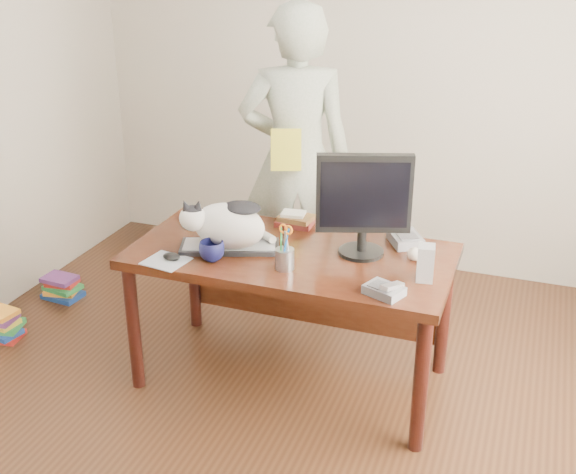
% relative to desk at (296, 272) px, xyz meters
% --- Properties ---
extents(room, '(4.50, 4.50, 4.50)m').
position_rel_desk_xyz_m(room, '(0.00, -0.68, 0.75)').
color(room, black).
rests_on(room, ground).
extents(desk, '(1.60, 0.80, 0.75)m').
position_rel_desk_xyz_m(desk, '(0.00, 0.00, 0.00)').
color(desk, black).
rests_on(desk, ground).
extents(keyboard, '(0.53, 0.34, 0.03)m').
position_rel_desk_xyz_m(keyboard, '(-0.30, -0.16, 0.16)').
color(keyboard, black).
rests_on(keyboard, desk).
extents(cat, '(0.47, 0.35, 0.27)m').
position_rel_desk_xyz_m(cat, '(-0.32, -0.16, 0.29)').
color(cat, white).
rests_on(cat, keyboard).
extents(monitor, '(0.45, 0.28, 0.52)m').
position_rel_desk_xyz_m(monitor, '(0.34, 0.00, 0.44)').
color(monitor, black).
rests_on(monitor, desk).
extents(pen_cup, '(0.11, 0.11, 0.23)m').
position_rel_desk_xyz_m(pen_cup, '(0.04, -0.27, 0.21)').
color(pen_cup, '#97969C').
rests_on(pen_cup, desk).
extents(mousepad, '(0.22, 0.21, 0.00)m').
position_rel_desk_xyz_m(mousepad, '(-0.53, -0.40, 0.15)').
color(mousepad, '#A5AAB1').
rests_on(mousepad, desk).
extents(mouse, '(0.10, 0.07, 0.04)m').
position_rel_desk_xyz_m(mouse, '(-0.51, -0.38, 0.17)').
color(mouse, black).
rests_on(mouse, mousepad).
extents(coffee_mug, '(0.17, 0.17, 0.10)m').
position_rel_desk_xyz_m(coffee_mug, '(-0.33, -0.30, 0.20)').
color(coffee_mug, black).
rests_on(coffee_mug, desk).
extents(phone, '(0.20, 0.17, 0.07)m').
position_rel_desk_xyz_m(phone, '(0.54, -0.37, 0.17)').
color(phone, '#5C5C61').
rests_on(phone, desk).
extents(speaker, '(0.09, 0.10, 0.17)m').
position_rel_desk_xyz_m(speaker, '(0.68, -0.16, 0.23)').
color(speaker, gray).
rests_on(speaker, desk).
extents(baseball, '(0.07, 0.07, 0.07)m').
position_rel_desk_xyz_m(baseball, '(0.60, 0.03, 0.18)').
color(baseball, beige).
rests_on(baseball, desk).
extents(book_stack, '(0.20, 0.15, 0.07)m').
position_rel_desk_xyz_m(book_stack, '(-0.10, 0.25, 0.18)').
color(book_stack, '#4B1514').
rests_on(book_stack, desk).
extents(calculator, '(0.22, 0.23, 0.06)m').
position_rel_desk_xyz_m(calculator, '(0.52, 0.21, 0.17)').
color(calculator, '#5C5C61').
rests_on(calculator, desk).
extents(person, '(0.80, 0.66, 1.88)m').
position_rel_desk_xyz_m(person, '(-0.29, 0.80, 0.34)').
color(person, beige).
rests_on(person, ground).
extents(held_book, '(0.20, 0.16, 0.25)m').
position_rel_desk_xyz_m(held_book, '(-0.29, 0.63, 0.45)').
color(held_book, gold).
rests_on(held_book, person).
extents(book_pile_a, '(0.27, 0.22, 0.18)m').
position_rel_desk_xyz_m(book_pile_a, '(-1.75, -0.28, -0.51)').
color(book_pile_a, red).
rests_on(book_pile_a, ground).
extents(book_pile_b, '(0.26, 0.20, 0.15)m').
position_rel_desk_xyz_m(book_pile_b, '(-1.72, 0.27, -0.53)').
color(book_pile_b, navy).
rests_on(book_pile_b, ground).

